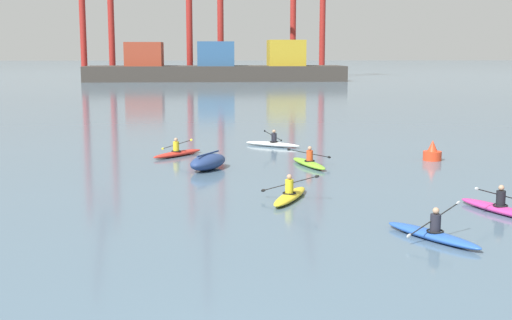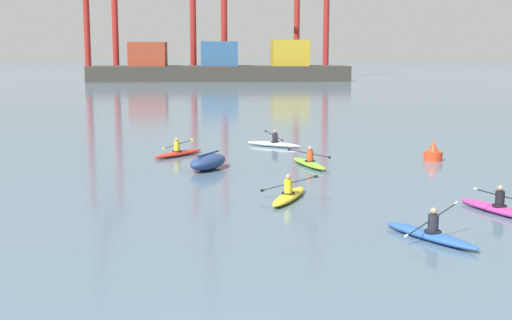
{
  "view_description": "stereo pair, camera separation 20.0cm",
  "coord_description": "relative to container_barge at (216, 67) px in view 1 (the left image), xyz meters",
  "views": [
    {
      "loc": [
        -0.08,
        -9.51,
        5.28
      ],
      "look_at": [
        1.94,
        19.74,
        0.6
      ],
      "focal_mm": 47.73,
      "sensor_mm": 36.0,
      "label": 1
    },
    {
      "loc": [
        0.12,
        -9.52,
        5.28
      ],
      "look_at": [
        1.94,
        19.74,
        0.6
      ],
      "focal_mm": 47.73,
      "sensor_mm": 36.0,
      "label": 2
    }
  ],
  "objects": [
    {
      "name": "capsized_dinghy",
      "position": [
        -1.46,
        -93.91,
        -2.16
      ],
      "size": [
        2.22,
        2.81,
        0.76
      ],
      "color": "navy",
      "rests_on": "ground"
    },
    {
      "name": "container_barge",
      "position": [
        0.0,
        0.0,
        0.0
      ],
      "size": [
        46.47,
        9.84,
        7.35
      ],
      "color": "#38332D",
      "rests_on": "ground"
    },
    {
      "name": "kayak_red",
      "position": [
        -3.03,
        -89.79,
        -2.33
      ],
      "size": [
        2.69,
        2.96,
        1.0
      ],
      "color": "red",
      "rests_on": "ground"
    },
    {
      "name": "kayak_yellow",
      "position": [
        1.49,
        -100.49,
        -2.33
      ],
      "size": [
        2.04,
        3.36,
        1.01
      ],
      "color": "yellow",
      "rests_on": "ground"
    },
    {
      "name": "channel_buoy",
      "position": [
        9.53,
        -92.0,
        -2.15
      ],
      "size": [
        0.9,
        0.9,
        1.0
      ],
      "color": "red",
      "rests_on": "ground"
    },
    {
      "name": "kayak_blue",
      "position": [
        4.91,
        -105.97,
        -2.33
      ],
      "size": [
        2.21,
        3.25,
        1.03
      ],
      "color": "#2856B2",
      "rests_on": "ground"
    },
    {
      "name": "kayak_magenta",
      "position": [
        8.15,
        -102.92,
        -2.33
      ],
      "size": [
        2.08,
        3.39,
        0.98
      ],
      "color": "#C13384",
      "rests_on": "ground"
    },
    {
      "name": "kayak_white",
      "position": [
        2.16,
        -86.56,
        -2.33
      ],
      "size": [
        3.16,
        2.38,
        1.06
      ],
      "color": "silver",
      "rests_on": "ground"
    },
    {
      "name": "kayak_lime",
      "position": [
        3.22,
        -93.32,
        -2.33
      ],
      "size": [
        2.17,
        3.43,
        0.95
      ],
      "color": "#7ABC2D",
      "rests_on": "ground"
    }
  ]
}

